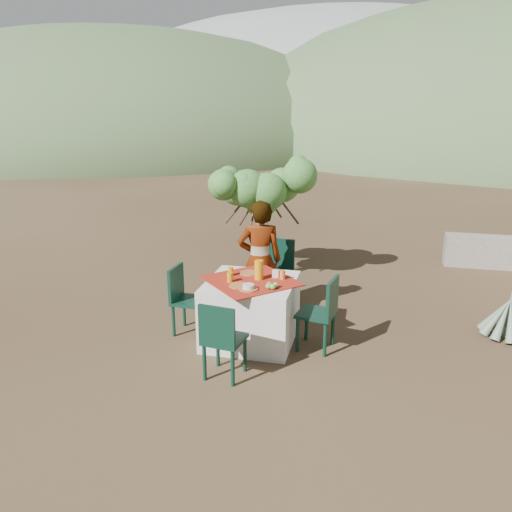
{
  "coord_description": "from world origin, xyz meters",
  "views": [
    {
      "loc": [
        1.02,
        -5.69,
        2.7
      ],
      "look_at": [
        -0.35,
        0.04,
        0.94
      ],
      "focal_mm": 35.0,
      "sensor_mm": 36.0,
      "label": 1
    }
  ],
  "objects_px": {
    "shrub_tree": "(266,195)",
    "agave": "(508,318)",
    "juice_pitcher": "(259,270)",
    "table": "(251,310)",
    "chair_near": "(222,338)",
    "chair_far": "(276,271)",
    "chair_right": "(323,310)",
    "chair_left": "(184,296)",
    "person": "(260,261)"
  },
  "relations": [
    {
      "from": "chair_left",
      "to": "agave",
      "type": "relative_size",
      "value": 1.2
    },
    {
      "from": "table",
      "to": "juice_pitcher",
      "type": "height_order",
      "value": "juice_pitcher"
    },
    {
      "from": "agave",
      "to": "shrub_tree",
      "type": "bearing_deg",
      "value": 157.75
    },
    {
      "from": "table",
      "to": "chair_near",
      "type": "height_order",
      "value": "chair_near"
    },
    {
      "from": "table",
      "to": "chair_near",
      "type": "distance_m",
      "value": 0.96
    },
    {
      "from": "chair_near",
      "to": "person",
      "type": "height_order",
      "value": "person"
    },
    {
      "from": "table",
      "to": "agave",
      "type": "xyz_separation_m",
      "value": [
        3.03,
        0.84,
        -0.14
      ]
    },
    {
      "from": "chair_far",
      "to": "shrub_tree",
      "type": "relative_size",
      "value": 0.55
    },
    {
      "from": "chair_far",
      "to": "juice_pitcher",
      "type": "bearing_deg",
      "value": -86.79
    },
    {
      "from": "table",
      "to": "juice_pitcher",
      "type": "xyz_separation_m",
      "value": [
        0.08,
        0.05,
        0.5
      ]
    },
    {
      "from": "shrub_tree",
      "to": "person",
      "type": "bearing_deg",
      "value": -80.27
    },
    {
      "from": "table",
      "to": "shrub_tree",
      "type": "bearing_deg",
      "value": 98.08
    },
    {
      "from": "juice_pitcher",
      "to": "agave",
      "type": "bearing_deg",
      "value": 14.89
    },
    {
      "from": "chair_near",
      "to": "chair_left",
      "type": "xyz_separation_m",
      "value": [
        -0.78,
        0.98,
        0.0
      ]
    },
    {
      "from": "table",
      "to": "chair_far",
      "type": "distance_m",
      "value": 1.08
    },
    {
      "from": "chair_far",
      "to": "shrub_tree",
      "type": "height_order",
      "value": "shrub_tree"
    },
    {
      "from": "chair_left",
      "to": "chair_right",
      "type": "bearing_deg",
      "value": -90.13
    },
    {
      "from": "table",
      "to": "juice_pitcher",
      "type": "relative_size",
      "value": 5.64
    },
    {
      "from": "chair_near",
      "to": "juice_pitcher",
      "type": "xyz_separation_m",
      "value": [
        0.15,
        1.01,
        0.41
      ]
    },
    {
      "from": "table",
      "to": "chair_far",
      "type": "xyz_separation_m",
      "value": [
        0.09,
        1.07,
        0.16
      ]
    },
    {
      "from": "chair_far",
      "to": "person",
      "type": "relative_size",
      "value": 0.61
    },
    {
      "from": "person",
      "to": "juice_pitcher",
      "type": "xyz_separation_m",
      "value": [
        0.14,
        -0.63,
        0.09
      ]
    },
    {
      "from": "person",
      "to": "agave",
      "type": "distance_m",
      "value": 3.14
    },
    {
      "from": "chair_right",
      "to": "person",
      "type": "height_order",
      "value": "person"
    },
    {
      "from": "chair_right",
      "to": "juice_pitcher",
      "type": "height_order",
      "value": "juice_pitcher"
    },
    {
      "from": "chair_left",
      "to": "person",
      "type": "bearing_deg",
      "value": -47.99
    },
    {
      "from": "chair_far",
      "to": "chair_right",
      "type": "xyz_separation_m",
      "value": [
        0.76,
        -1.12,
        -0.05
      ]
    },
    {
      "from": "chair_left",
      "to": "shrub_tree",
      "type": "distance_m",
      "value": 2.42
    },
    {
      "from": "person",
      "to": "juice_pitcher",
      "type": "bearing_deg",
      "value": 84.03
    },
    {
      "from": "chair_far",
      "to": "chair_left",
      "type": "relative_size",
      "value": 1.14
    },
    {
      "from": "shrub_tree",
      "to": "agave",
      "type": "bearing_deg",
      "value": -22.25
    },
    {
      "from": "chair_left",
      "to": "shrub_tree",
      "type": "bearing_deg",
      "value": -11.5
    },
    {
      "from": "chair_right",
      "to": "agave",
      "type": "relative_size",
      "value": 1.24
    },
    {
      "from": "shrub_tree",
      "to": "agave",
      "type": "xyz_separation_m",
      "value": [
        3.34,
        -1.37,
        -1.14
      ]
    },
    {
      "from": "chair_far",
      "to": "juice_pitcher",
      "type": "height_order",
      "value": "juice_pitcher"
    },
    {
      "from": "table",
      "to": "shrub_tree",
      "type": "xyz_separation_m",
      "value": [
        -0.31,
        2.2,
        1.0
      ]
    },
    {
      "from": "chair_left",
      "to": "juice_pitcher",
      "type": "distance_m",
      "value": 1.02
    },
    {
      "from": "chair_near",
      "to": "agave",
      "type": "relative_size",
      "value": 1.2
    },
    {
      "from": "chair_right",
      "to": "shrub_tree",
      "type": "distance_m",
      "value": 2.69
    },
    {
      "from": "chair_near",
      "to": "chair_right",
      "type": "height_order",
      "value": "chair_right"
    },
    {
      "from": "juice_pitcher",
      "to": "shrub_tree",
      "type": "bearing_deg",
      "value": 100.48
    },
    {
      "from": "table",
      "to": "chair_near",
      "type": "xyz_separation_m",
      "value": [
        -0.07,
        -0.95,
        0.09
      ]
    },
    {
      "from": "chair_left",
      "to": "chair_near",
      "type": "bearing_deg",
      "value": -139.07
    },
    {
      "from": "table",
      "to": "chair_left",
      "type": "bearing_deg",
      "value": 178.25
    },
    {
      "from": "table",
      "to": "chair_far",
      "type": "height_order",
      "value": "chair_far"
    },
    {
      "from": "chair_right",
      "to": "chair_left",
      "type": "bearing_deg",
      "value": -82.22
    },
    {
      "from": "chair_far",
      "to": "juice_pitcher",
      "type": "xyz_separation_m",
      "value": [
        -0.01,
        -1.01,
        0.34
      ]
    },
    {
      "from": "chair_far",
      "to": "chair_right",
      "type": "bearing_deg",
      "value": -52.06
    },
    {
      "from": "chair_near",
      "to": "chair_right",
      "type": "distance_m",
      "value": 1.29
    },
    {
      "from": "agave",
      "to": "juice_pitcher",
      "type": "distance_m",
      "value": 3.11
    }
  ]
}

